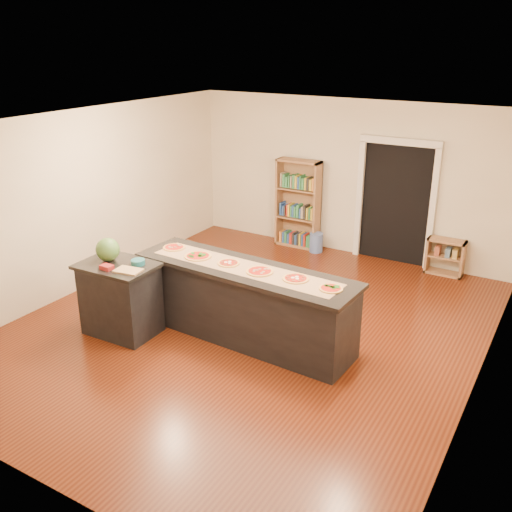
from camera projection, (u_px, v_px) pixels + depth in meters
The scene contains 18 objects.
room at pixel (248, 232), 7.46m from camera, with size 6.00×7.00×2.80m.
doorway at pixel (396, 196), 9.89m from camera, with size 1.40×0.09×2.21m.
kitchen_island at pixel (245, 303), 7.51m from camera, with size 3.08×0.83×1.02m.
side_counter at pixel (121, 298), 7.67m from camera, with size 1.02×0.74×1.01m.
bookshelf at pixel (298, 204), 10.74m from camera, with size 0.84×0.30×1.67m, color #9F744D.
low_shelf at pixel (445, 257), 9.63m from camera, with size 0.62×0.27×0.62m, color #9F744D.
waste_bin at pixel (316, 242), 10.67m from camera, with size 0.25×0.25×0.36m, color #516DB4.
kraft_paper at pixel (244, 268), 7.32m from camera, with size 2.68×0.48×0.00m, color #AA7E57.
watermelon at pixel (108, 250), 7.54m from camera, with size 0.31×0.31×0.31m, color #144214.
cutting_board at pixel (128, 271), 7.24m from camera, with size 0.34×0.23×0.02m, color tan.
package_red at pixel (107, 267), 7.30m from camera, with size 0.16×0.11×0.06m, color maroon.
package_teal at pixel (138, 262), 7.45m from camera, with size 0.18×0.18×0.07m, color #195966.
pizza_a at pixel (174, 247), 8.00m from camera, with size 0.32×0.32×0.02m.
pizza_b at pixel (198, 256), 7.68m from camera, with size 0.36×0.36×0.02m.
pizza_c at pixel (229, 263), 7.45m from camera, with size 0.30×0.30×0.02m.
pizza_d at pixel (260, 271), 7.19m from camera, with size 0.33×0.33×0.02m.
pizza_e at pixel (296, 278), 6.97m from camera, with size 0.32×0.32×0.02m.
pizza_f at pixel (331, 288), 6.70m from camera, with size 0.30×0.30×0.02m.
Camera 1 is at (3.67, -6.03, 3.82)m, focal length 40.00 mm.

